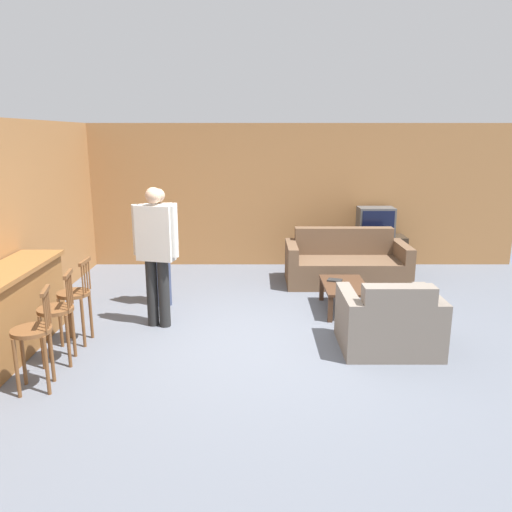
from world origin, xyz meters
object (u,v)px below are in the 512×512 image
at_px(bar_chair_mid, 56,316).
at_px(coffee_table, 343,288).
at_px(bar_chair_far, 74,300).
at_px(tv, 374,222).
at_px(armchair_near, 387,324).
at_px(book_on_table, 333,280).
at_px(tv_unit, 372,252).
at_px(person_by_window, 158,240).
at_px(bar_chair_near, 32,338).
at_px(person_by_counter, 154,250).
at_px(couch_far, 344,265).

distance_m(bar_chair_mid, coffee_table, 3.73).
distance_m(bar_chair_far, tv, 5.42).
relative_size(armchair_near, book_on_table, 4.62).
bearing_deg(tv_unit, bar_chair_mid, -137.64).
xyz_separation_m(bar_chair_mid, book_on_table, (3.22, 1.80, -0.14)).
xyz_separation_m(armchair_near, person_by_window, (-2.86, 1.51, 0.66)).
xyz_separation_m(bar_chair_near, bar_chair_far, (0.00, 1.12, 0.00)).
bearing_deg(tv, bar_chair_far, -141.90).
relative_size(armchair_near, coffee_table, 1.12).
distance_m(bar_chair_far, person_by_counter, 1.12).
bearing_deg(book_on_table, coffee_table, -53.74).
relative_size(bar_chair_far, tv_unit, 0.91).
relative_size(couch_far, person_by_window, 1.17).
xyz_separation_m(armchair_near, book_on_table, (-0.40, 1.46, 0.09)).
bearing_deg(person_by_window, tv, 30.05).
distance_m(bar_chair_mid, tv, 5.77).
bearing_deg(armchair_near, bar_chair_far, 176.91).
distance_m(bar_chair_far, book_on_table, 3.46).
height_order(tv_unit, person_by_counter, person_by_counter).
xyz_separation_m(bar_chair_mid, tv, (4.26, 3.88, 0.34)).
relative_size(book_on_table, person_by_counter, 0.13).
relative_size(bar_chair_near, tv, 1.59).
bearing_deg(person_by_window, bar_chair_near, -107.32).
bearing_deg(coffee_table, bar_chair_mid, -153.80).
bearing_deg(book_on_table, person_by_window, 178.71).
relative_size(bar_chair_far, tv, 1.59).
distance_m(bar_chair_far, armchair_near, 3.63).
bearing_deg(couch_far, person_by_window, -158.01).
relative_size(coffee_table, tv_unit, 0.88).
relative_size(tv, book_on_table, 2.71).
bearing_deg(book_on_table, bar_chair_near, -143.52).
xyz_separation_m(tv, book_on_table, (-1.04, -2.08, -0.48)).
height_order(couch_far, person_by_counter, person_by_counter).
height_order(bar_chair_near, tv, tv).
distance_m(bar_chair_near, tv_unit, 6.18).
bearing_deg(tv_unit, tv, -90.00).
relative_size(bar_chair_mid, person_by_counter, 0.57).
xyz_separation_m(bar_chair_mid, person_by_counter, (0.86, 1.07, 0.47)).
relative_size(couch_far, armchair_near, 1.82).
distance_m(tv, person_by_window, 4.04).
bearing_deg(tv, person_by_counter, -140.49).
bearing_deg(bar_chair_near, person_by_counter, 62.66).
xyz_separation_m(bar_chair_far, couch_far, (3.59, 2.46, -0.23)).
bearing_deg(bar_chair_near, bar_chair_mid, 89.98).
bearing_deg(couch_far, tv_unit, 52.95).
xyz_separation_m(bar_chair_near, couch_far, (3.59, 3.58, -0.23)).
bearing_deg(bar_chair_far, coffee_table, 18.27).
bearing_deg(book_on_table, tv_unit, 63.53).
xyz_separation_m(bar_chair_far, person_by_counter, (0.86, 0.53, 0.47)).
height_order(bar_chair_mid, person_by_counter, person_by_counter).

